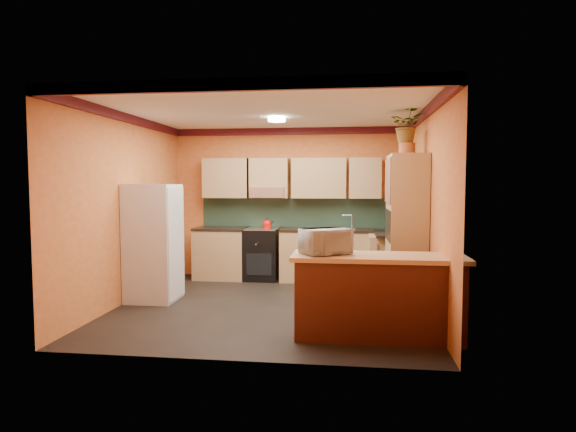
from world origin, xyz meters
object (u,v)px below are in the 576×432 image
Objects in this scene: base_cabinets_back at (297,256)px; stove at (262,254)px; breakfast_bar at (378,299)px; fridge at (153,243)px; microwave at (325,241)px; pantry at (406,232)px.

base_cabinets_back is 0.63m from stove.
breakfast_bar is at bearing -58.56° from stove.
microwave is (2.57, -1.34, 0.22)m from fridge.
base_cabinets_back is 7.14× the size of microwave.
microwave is (0.64, -3.03, 0.63)m from base_cabinets_back.
stove is at bearing 52.46° from fridge.
breakfast_bar is 0.86m from microwave.
pantry is at bearing 0.15° from fridge.
pantry is at bearing -45.12° from base_cabinets_back.
microwave is at bearing -27.49° from fridge.
fridge is (-1.30, -1.69, 0.39)m from stove.
stove reaches higher than base_cabinets_back.
base_cabinets_back is at bearing 41.31° from fridge.
stove is at bearing -180.00° from base_cabinets_back.
microwave is at bearing 180.00° from breakfast_bar.
fridge is at bearing 157.02° from breakfast_bar.
stove is at bearing 78.77° from microwave.
fridge is 3.32× the size of microwave.
pantry is (3.60, 0.01, 0.20)m from fridge.
microwave is (1.27, -3.03, 0.62)m from stove.
microwave reaches higher than breakfast_bar.
fridge is at bearing -138.69° from base_cabinets_back.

